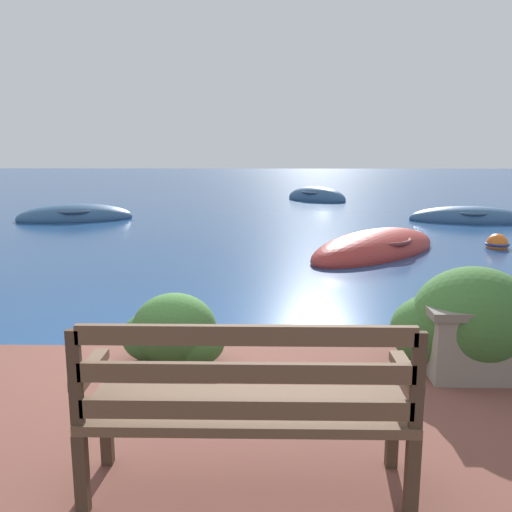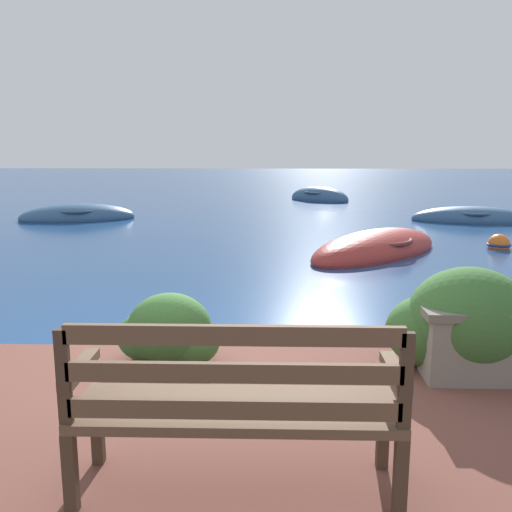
{
  "view_description": "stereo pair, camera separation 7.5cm",
  "coord_description": "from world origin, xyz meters",
  "px_view_note": "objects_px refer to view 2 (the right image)",
  "views": [
    {
      "loc": [
        0.86,
        -4.63,
        1.93
      ],
      "look_at": [
        0.69,
        4.13,
        0.19
      ],
      "focal_mm": 40.0,
      "sensor_mm": 36.0,
      "label": 1
    },
    {
      "loc": [
        0.93,
        -4.63,
        1.93
      ],
      "look_at": [
        0.69,
        4.13,
        0.19
      ],
      "focal_mm": 40.0,
      "sensor_mm": 36.0,
      "label": 2
    }
  ],
  "objects_px": {
    "rowboat_far": "(473,220)",
    "mooring_buoy": "(499,245)",
    "rowboat_distant": "(319,198)",
    "rowboat_outer": "(78,217)",
    "rowboat_nearest": "(376,250)",
    "park_bench": "(236,403)"
  },
  "relations": [
    {
      "from": "rowboat_outer",
      "to": "mooring_buoy",
      "type": "distance_m",
      "value": 10.0
    },
    {
      "from": "rowboat_far",
      "to": "rowboat_nearest",
      "type": "bearing_deg",
      "value": -116.92
    },
    {
      "from": "rowboat_nearest",
      "to": "rowboat_far",
      "type": "xyz_separation_m",
      "value": [
        3.17,
        4.29,
        -0.01
      ]
    },
    {
      "from": "park_bench",
      "to": "rowboat_distant",
      "type": "height_order",
      "value": "park_bench"
    },
    {
      "from": "rowboat_distant",
      "to": "mooring_buoy",
      "type": "distance_m",
      "value": 9.32
    },
    {
      "from": "park_bench",
      "to": "rowboat_far",
      "type": "bearing_deg",
      "value": 61.1
    },
    {
      "from": "rowboat_distant",
      "to": "mooring_buoy",
      "type": "relative_size",
      "value": 5.47
    },
    {
      "from": "rowboat_far",
      "to": "mooring_buoy",
      "type": "height_order",
      "value": "rowboat_far"
    },
    {
      "from": "rowboat_nearest",
      "to": "rowboat_far",
      "type": "distance_m",
      "value": 5.34
    },
    {
      "from": "rowboat_outer",
      "to": "rowboat_distant",
      "type": "relative_size",
      "value": 1.29
    },
    {
      "from": "rowboat_far",
      "to": "mooring_buoy",
      "type": "distance_m",
      "value": 3.75
    },
    {
      "from": "park_bench",
      "to": "rowboat_outer",
      "type": "xyz_separation_m",
      "value": [
        -4.82,
        11.88,
        -0.64
      ]
    },
    {
      "from": "rowboat_outer",
      "to": "rowboat_nearest",
      "type": "bearing_deg",
      "value": 130.29
    },
    {
      "from": "rowboat_distant",
      "to": "mooring_buoy",
      "type": "xyz_separation_m",
      "value": [
        2.61,
        -8.94,
        -0.0
      ]
    },
    {
      "from": "mooring_buoy",
      "to": "park_bench",
      "type": "bearing_deg",
      "value": -118.73
    },
    {
      "from": "rowboat_outer",
      "to": "rowboat_far",
      "type": "bearing_deg",
      "value": 162.42
    },
    {
      "from": "rowboat_nearest",
      "to": "rowboat_outer",
      "type": "distance_m",
      "value": 8.16
    },
    {
      "from": "park_bench",
      "to": "rowboat_outer",
      "type": "distance_m",
      "value": 12.84
    },
    {
      "from": "rowboat_far",
      "to": "rowboat_distant",
      "type": "height_order",
      "value": "rowboat_distant"
    },
    {
      "from": "park_bench",
      "to": "rowboat_far",
      "type": "distance_m",
      "value": 12.84
    },
    {
      "from": "rowboat_distant",
      "to": "mooring_buoy",
      "type": "height_order",
      "value": "rowboat_distant"
    },
    {
      "from": "mooring_buoy",
      "to": "rowboat_nearest",
      "type": "bearing_deg",
      "value": -165.45
    }
  ]
}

